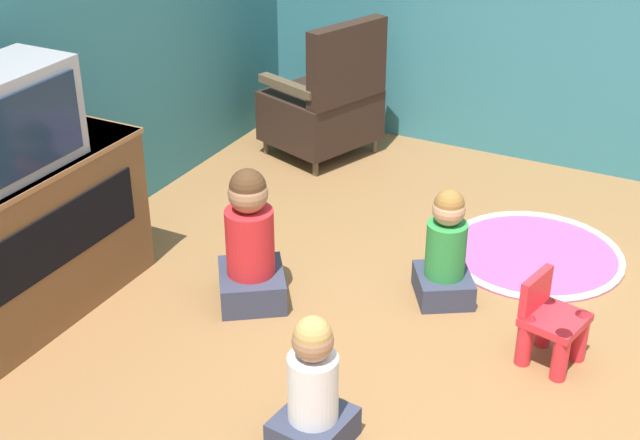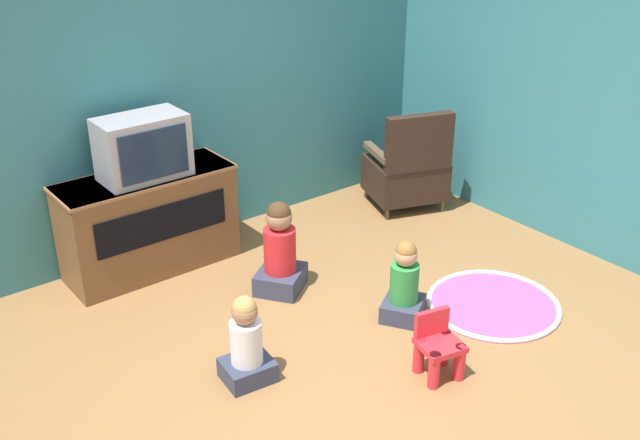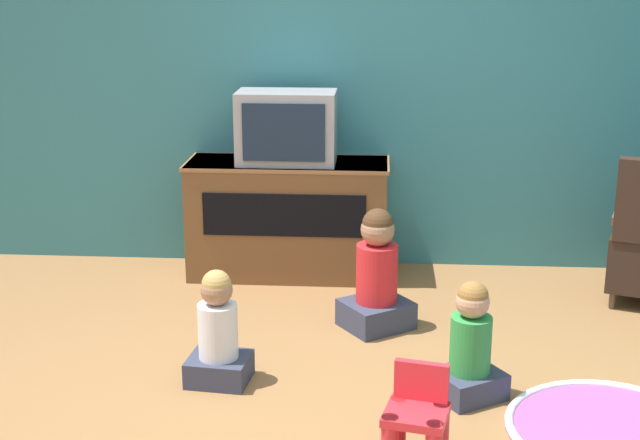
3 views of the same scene
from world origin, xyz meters
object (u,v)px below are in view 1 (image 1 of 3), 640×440
object	(u,v)px
black_armchair	(325,105)
television	(4,120)
child_watching_right	(250,245)
child_watching_center	(313,391)
child_watching_left	(446,252)
tv_cabinet	(20,241)
yellow_kid_chair	(550,326)

from	to	relation	value
black_armchair	television	bearing A→B (deg)	10.72
black_armchair	child_watching_right	size ratio (longest dim) A/B	1.32
child_watching_center	child_watching_left	bearing A→B (deg)	2.59
tv_cabinet	child_watching_left	distance (m)	1.96
child_watching_right	black_armchair	bearing A→B (deg)	-19.55
television	child_watching_center	size ratio (longest dim) A/B	1.07
black_armchair	child_watching_center	bearing A→B (deg)	45.45
tv_cabinet	black_armchair	bearing A→B (deg)	-9.50
television	yellow_kid_chair	world-z (taller)	television
black_armchair	child_watching_center	distance (m)	2.75
black_armchair	child_watching_right	xyz separation A→B (m)	(-1.71, -0.48, -0.05)
child_watching_left	child_watching_center	bearing A→B (deg)	144.20
child_watching_left	child_watching_center	xyz separation A→B (m)	(-1.20, 0.08, -0.00)
black_armchair	yellow_kid_chair	world-z (taller)	black_armchair
yellow_kid_chair	tv_cabinet	bearing A→B (deg)	121.33
child_watching_left	child_watching_center	distance (m)	1.20
tv_cabinet	yellow_kid_chair	xyz separation A→B (m)	(0.76, -2.25, -0.21)
tv_cabinet	television	xyz separation A→B (m)	(0.00, -0.04, 0.59)
black_armchair	child_watching_left	size ratio (longest dim) A/B	1.58
child_watching_left	child_watching_right	xyz separation A→B (m)	(-0.44, 0.81, 0.05)
yellow_kid_chair	child_watching_left	distance (m)	0.64
black_armchair	child_watching_left	distance (m)	1.81
child_watching_left	child_watching_right	size ratio (longest dim) A/B	0.84
child_watching_left	black_armchair	bearing A→B (deg)	13.49
yellow_kid_chair	child_watching_center	bearing A→B (deg)	157.54
black_armchair	yellow_kid_chair	size ratio (longest dim) A/B	2.29
television	child_watching_center	world-z (taller)	television
child_watching_right	television	bearing A→B (deg)	90.17
television	child_watching_left	xyz separation A→B (m)	(1.02, -1.63, -0.73)
television	child_watching_right	distance (m)	1.22
child_watching_center	television	bearing A→B (deg)	89.98
tv_cabinet	child_watching_right	xyz separation A→B (m)	(0.58, -0.86, -0.09)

